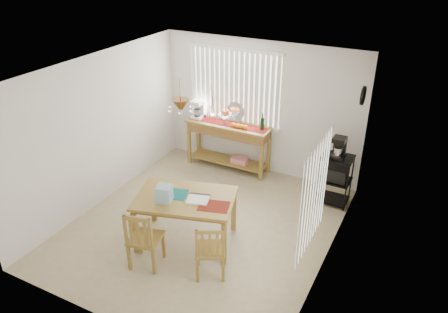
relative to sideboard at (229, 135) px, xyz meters
The scene contains 10 objects.
ground 2.19m from the sideboard, 74.86° to the right, with size 4.00×4.50×0.01m, color tan.
room_shell 2.26m from the sideboard, 74.67° to the right, with size 4.20×4.70×2.70m.
sideboard is the anchor object (origin of this frame).
sideboard_items 0.48m from the sideboard, behind, with size 1.62×0.41×0.74m.
wire_cart 2.26m from the sideboard, ahead, with size 0.53×0.43×0.91m.
cart_items 2.28m from the sideboard, ahead, with size 0.21×0.26×0.37m.
dining_table 2.48m from the sideboard, 78.48° to the right, with size 1.67×1.32×0.79m.
table_items 2.62m from the sideboard, 81.35° to the right, with size 1.22×0.56×0.25m.
chair_left 3.22m from the sideboard, 84.95° to the right, with size 0.52×0.52×0.94m.
chair_right 3.20m from the sideboard, 67.80° to the right, with size 0.55×0.55×0.88m.
Camera 1 is at (3.00, -5.06, 4.27)m, focal length 35.00 mm.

